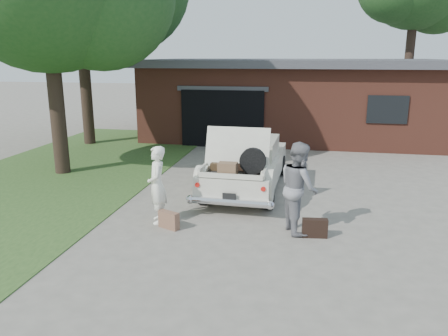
# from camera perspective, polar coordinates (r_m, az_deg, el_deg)

# --- Properties ---
(ground) EXTENTS (90.00, 90.00, 0.00)m
(ground) POSITION_cam_1_polar(r_m,az_deg,el_deg) (9.25, -0.71, -7.53)
(ground) COLOR gray
(ground) RESTS_ON ground
(grass_strip) EXTENTS (6.00, 16.00, 0.02)m
(grass_strip) POSITION_cam_1_polar(r_m,az_deg,el_deg) (13.94, -20.76, -0.83)
(grass_strip) COLOR #2D4C1E
(grass_strip) RESTS_ON ground
(house) EXTENTS (12.80, 7.80, 3.30)m
(house) POSITION_cam_1_polar(r_m,az_deg,el_deg) (19.97, 8.87, 9.16)
(house) COLOR brown
(house) RESTS_ON ground
(sedan) EXTENTS (1.90, 4.63, 1.85)m
(sedan) POSITION_cam_1_polar(r_m,az_deg,el_deg) (11.60, 2.98, 0.53)
(sedan) COLOR silver
(sedan) RESTS_ON ground
(woman_left) EXTENTS (0.59, 0.71, 1.65)m
(woman_left) POSITION_cam_1_polar(r_m,az_deg,el_deg) (9.30, -8.73, -2.19)
(woman_left) COLOR white
(woman_left) RESTS_ON ground
(woman_right) EXTENTS (0.98, 1.09, 1.84)m
(woman_right) POSITION_cam_1_polar(r_m,az_deg,el_deg) (8.84, 9.74, -2.50)
(woman_right) COLOR gray
(woman_right) RESTS_ON ground
(suitcase_left) EXTENTS (0.49, 0.33, 0.36)m
(suitcase_left) POSITION_cam_1_polar(r_m,az_deg,el_deg) (9.13, -7.22, -6.75)
(suitcase_left) COLOR #895D45
(suitcase_left) RESTS_ON ground
(suitcase_right) EXTENTS (0.50, 0.21, 0.38)m
(suitcase_right) POSITION_cam_1_polar(r_m,az_deg,el_deg) (8.81, 11.78, -7.68)
(suitcase_right) COLOR black
(suitcase_right) RESTS_ON ground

